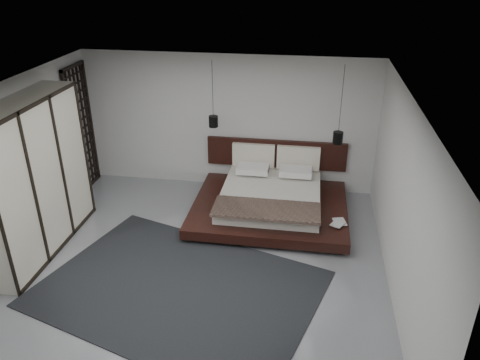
% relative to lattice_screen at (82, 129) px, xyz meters
% --- Properties ---
extents(floor, '(6.00, 6.00, 0.00)m').
position_rel_lattice_screen_xyz_m(floor, '(2.95, -2.45, -1.30)').
color(floor, gray).
rests_on(floor, ground).
extents(ceiling, '(6.00, 6.00, 0.00)m').
position_rel_lattice_screen_xyz_m(ceiling, '(2.95, -2.45, 1.50)').
color(ceiling, white).
rests_on(ceiling, wall_back).
extents(wall_back, '(6.00, 0.00, 6.00)m').
position_rel_lattice_screen_xyz_m(wall_back, '(2.95, 0.55, 0.10)').
color(wall_back, silver).
rests_on(wall_back, floor).
extents(wall_front, '(6.00, 0.00, 6.00)m').
position_rel_lattice_screen_xyz_m(wall_front, '(2.95, -5.45, 0.10)').
color(wall_front, silver).
rests_on(wall_front, floor).
extents(wall_left, '(0.00, 6.00, 6.00)m').
position_rel_lattice_screen_xyz_m(wall_left, '(-0.05, -2.45, 0.10)').
color(wall_left, silver).
rests_on(wall_left, floor).
extents(wall_right, '(0.00, 6.00, 6.00)m').
position_rel_lattice_screen_xyz_m(wall_right, '(5.95, -2.45, 0.10)').
color(wall_right, silver).
rests_on(wall_right, floor).
extents(lattice_screen, '(0.05, 0.90, 2.60)m').
position_rel_lattice_screen_xyz_m(lattice_screen, '(0.00, 0.00, 0.00)').
color(lattice_screen, black).
rests_on(lattice_screen, floor).
extents(bed, '(2.88, 2.43, 1.09)m').
position_rel_lattice_screen_xyz_m(bed, '(3.96, -0.55, -1.01)').
color(bed, black).
rests_on(bed, floor).
extents(book_lower, '(0.27, 0.32, 0.03)m').
position_rel_lattice_screen_xyz_m(book_lower, '(5.14, -1.21, -1.02)').
color(book_lower, '#99724C').
rests_on(book_lower, bed).
extents(book_upper, '(0.30, 0.33, 0.02)m').
position_rel_lattice_screen_xyz_m(book_upper, '(5.12, -1.24, -1.00)').
color(book_upper, '#99724C').
rests_on(book_upper, book_lower).
extents(pendant_left, '(0.18, 0.18, 1.27)m').
position_rel_lattice_screen_xyz_m(pendant_left, '(2.77, -0.08, 0.34)').
color(pendant_left, black).
rests_on(pendant_left, ceiling).
extents(pendant_right, '(0.19, 0.19, 1.48)m').
position_rel_lattice_screen_xyz_m(pendant_right, '(5.14, -0.08, 0.14)').
color(pendant_right, black).
rests_on(pendant_right, ceiling).
extents(wardrobe, '(0.61, 2.61, 2.56)m').
position_rel_lattice_screen_xyz_m(wardrobe, '(0.25, -2.30, -0.02)').
color(wardrobe, beige).
rests_on(wardrobe, floor).
extents(rug, '(4.67, 3.92, 0.02)m').
position_rel_lattice_screen_xyz_m(rug, '(2.83, -3.05, -1.29)').
color(rug, black).
rests_on(rug, floor).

